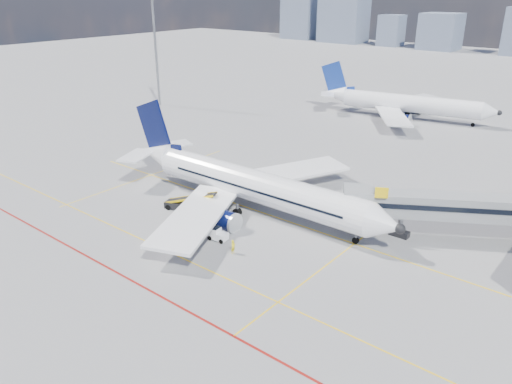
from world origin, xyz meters
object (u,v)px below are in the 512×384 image
second_aircraft (403,103)px  cargo_dolly (185,225)px  belt_loader (185,204)px  baggage_tug (217,234)px  main_aircraft (246,184)px  ramp_worker (233,247)px

second_aircraft → cargo_dolly: second_aircraft is taller
belt_loader → baggage_tug: bearing=-40.1°
main_aircraft → baggage_tug: bearing=-70.6°
main_aircraft → ramp_worker: size_ratio=26.28×
second_aircraft → baggage_tug: (7.17, -64.63, -2.52)m
second_aircraft → cargo_dolly: size_ratio=10.79×
baggage_tug → cargo_dolly: (-3.96, -1.13, 0.30)m
second_aircraft → main_aircraft: bearing=-96.4°
cargo_dolly → main_aircraft: bearing=90.3°
second_aircraft → belt_loader: 61.34m
second_aircraft → cargo_dolly: bearing=-97.7°
cargo_dolly → ramp_worker: (7.33, -0.06, -0.22)m
baggage_tug → ramp_worker: bearing=-26.9°
cargo_dolly → belt_loader: size_ratio=0.50×
second_aircraft → ramp_worker: second_aircraft is taller
ramp_worker → belt_loader: bearing=64.7°
second_aircraft → belt_loader: size_ratio=5.35×
main_aircraft → belt_loader: bearing=-136.0°
main_aircraft → ramp_worker: (6.52, -9.92, -2.44)m
main_aircraft → cargo_dolly: main_aircraft is taller
main_aircraft → second_aircraft: bearing=93.7°
main_aircraft → second_aircraft: size_ratio=1.10×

